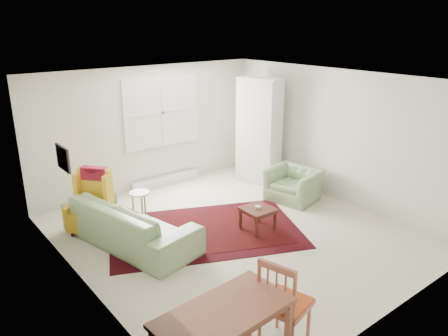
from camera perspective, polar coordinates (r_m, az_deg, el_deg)
room at (r=6.98m, az=0.58°, el=1.45°), size 5.04×5.54×2.51m
rug at (r=7.33m, az=-2.51°, el=-8.17°), size 3.64×3.08×0.03m
sofa at (r=6.95m, az=-12.32°, el=-5.95°), size 1.40×2.51×0.96m
armchair at (r=8.56m, az=9.12°, el=-1.73°), size 1.01×1.10×0.74m
wingback_chair at (r=7.44m, az=-17.28°, el=-4.32°), size 0.87×0.87×1.04m
coffee_table at (r=7.31m, az=4.43°, el=-6.65°), size 0.51×0.51×0.40m
stool at (r=7.90m, az=-10.93°, el=-4.67°), size 0.45×0.45×0.48m
cabinet at (r=9.28m, az=4.61°, el=4.85°), size 0.68×0.98×2.22m
desk_chair at (r=4.81m, az=8.04°, el=-16.88°), size 0.57×0.57×1.08m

